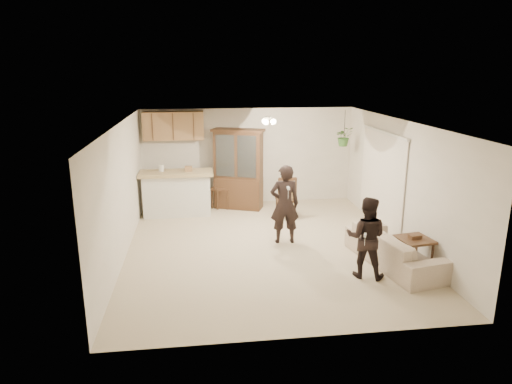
{
  "coord_description": "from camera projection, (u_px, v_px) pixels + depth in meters",
  "views": [
    {
      "loc": [
        -1.3,
        -8.5,
        3.48
      ],
      "look_at": [
        -0.16,
        0.4,
        1.05
      ],
      "focal_mm": 32.0,
      "sensor_mm": 36.0,
      "label": 1
    }
  ],
  "objects": [
    {
      "name": "chair_hutch_left",
      "position": [
        222.0,
        195.0,
        11.79
      ],
      "size": [
        0.66,
        0.66,
        1.13
      ],
      "rotation": [
        0.0,
        0.0,
        -0.39
      ],
      "color": "#3E2216",
      "rests_on": "floor"
    },
    {
      "name": "controller_child",
      "position": [
        365.0,
        235.0,
        7.39
      ],
      "size": [
        0.09,
        0.13,
        0.04
      ],
      "primitive_type": "cube",
      "rotation": [
        0.0,
        0.0,
        2.71
      ],
      "color": "white",
      "rests_on": "child"
    },
    {
      "name": "chair_hutch_right",
      "position": [
        286.0,
        206.0,
        10.92
      ],
      "size": [
        0.48,
        0.48,
        1.05
      ],
      "rotation": [
        0.0,
        0.0,
        3.11
      ],
      "color": "#3E2216",
      "rests_on": "floor"
    },
    {
      "name": "chair_bar",
      "position": [
        225.0,
        194.0,
        11.81
      ],
      "size": [
        0.56,
        0.56,
        1.19
      ],
      "rotation": [
        0.0,
        0.0,
        0.07
      ],
      "color": "#3E2216",
      "rests_on": "floor"
    },
    {
      "name": "floor",
      "position": [
        266.0,
        247.0,
        9.21
      ],
      "size": [
        6.5,
        6.5,
        0.0
      ],
      "primitive_type": "plane",
      "color": "beige",
      "rests_on": "ground"
    },
    {
      "name": "controller_adult",
      "position": [
        288.0,
        188.0,
        8.77
      ],
      "size": [
        0.05,
        0.14,
        0.04
      ],
      "primitive_type": "cube",
      "rotation": [
        0.0,
        0.0,
        3.12
      ],
      "color": "white",
      "rests_on": "adult"
    },
    {
      "name": "breakfast_bar",
      "position": [
        177.0,
        195.0,
        11.1
      ],
      "size": [
        1.6,
        0.55,
        1.0
      ],
      "primitive_type": "cube",
      "color": "silver",
      "rests_on": "floor"
    },
    {
      "name": "bar_top",
      "position": [
        176.0,
        173.0,
        10.96
      ],
      "size": [
        1.75,
        0.7,
        0.08
      ],
      "primitive_type": "cube",
      "color": "tan",
      "rests_on": "breakfast_bar"
    },
    {
      "name": "wall_back",
      "position": [
        248.0,
        156.0,
        11.99
      ],
      "size": [
        5.5,
        0.02,
        2.5
      ],
      "primitive_type": "cube",
      "color": "silver",
      "rests_on": "ground"
    },
    {
      "name": "adult",
      "position": [
        285.0,
        200.0,
        9.23
      ],
      "size": [
        0.67,
        0.45,
        1.8
      ],
      "primitive_type": "imported",
      "rotation": [
        0.0,
        0.0,
        3.12
      ],
      "color": "black",
      "rests_on": "floor"
    },
    {
      "name": "hanging_plant",
      "position": [
        344.0,
        137.0,
        11.31
      ],
      "size": [
        0.43,
        0.37,
        0.48
      ],
      "primitive_type": "imported",
      "color": "#336327",
      "rests_on": "ceiling"
    },
    {
      "name": "vertical_blinds",
      "position": [
        381.0,
        179.0,
        10.12
      ],
      "size": [
        0.06,
        2.3,
        2.1
      ],
      "primitive_type": null,
      "color": "white",
      "rests_on": "wall_right"
    },
    {
      "name": "sofa",
      "position": [
        395.0,
        246.0,
        8.29
      ],
      "size": [
        1.07,
        1.98,
        0.73
      ],
      "primitive_type": "imported",
      "rotation": [
        0.0,
        0.0,
        1.76
      ],
      "color": "beige",
      "rests_on": "floor"
    },
    {
      "name": "ceiling_fixture",
      "position": [
        268.0,
        121.0,
        9.76
      ],
      "size": [
        0.36,
        0.36,
        0.2
      ],
      "primitive_type": null,
      "color": "#FFF1BF",
      "rests_on": "ceiling"
    },
    {
      "name": "child",
      "position": [
        366.0,
        239.0,
        7.74
      ],
      "size": [
        0.81,
        0.74,
        1.35
      ],
      "primitive_type": "imported",
      "rotation": [
        0.0,
        0.0,
        2.71
      ],
      "color": "black",
      "rests_on": "floor"
    },
    {
      "name": "wall_front",
      "position": [
        305.0,
        251.0,
        5.77
      ],
      "size": [
        5.5,
        0.02,
        2.5
      ],
      "primitive_type": "cube",
      "color": "silver",
      "rests_on": "ground"
    },
    {
      "name": "ceiling",
      "position": [
        267.0,
        123.0,
        8.56
      ],
      "size": [
        5.5,
        6.5,
        0.02
      ],
      "primitive_type": "cube",
      "color": "white",
      "rests_on": "wall_back"
    },
    {
      "name": "wall_left",
      "position": [
        122.0,
        192.0,
        8.55
      ],
      "size": [
        0.02,
        6.5,
        2.5
      ],
      "primitive_type": "cube",
      "color": "silver",
      "rests_on": "ground"
    },
    {
      "name": "side_table",
      "position": [
        413.0,
        254.0,
        8.04
      ],
      "size": [
        0.63,
        0.63,
        0.68
      ],
      "rotation": [
        0.0,
        0.0,
        0.16
      ],
      "color": "#3E2216",
      "rests_on": "floor"
    },
    {
      "name": "upper_cabinets",
      "position": [
        173.0,
        126.0,
        11.37
      ],
      "size": [
        1.5,
        0.34,
        0.7
      ],
      "primitive_type": "cube",
      "color": "brown",
      "rests_on": "wall_back"
    },
    {
      "name": "china_hutch",
      "position": [
        238.0,
        170.0,
        11.55
      ],
      "size": [
        1.38,
        0.93,
        2.03
      ],
      "rotation": [
        0.0,
        0.0,
        -0.37
      ],
      "color": "#3E2216",
      "rests_on": "floor"
    },
    {
      "name": "plant_cord",
      "position": [
        345.0,
        123.0,
        11.22
      ],
      "size": [
        0.01,
        0.01,
        0.65
      ],
      "primitive_type": "cylinder",
      "color": "black",
      "rests_on": "ceiling"
    },
    {
      "name": "wall_right",
      "position": [
        401.0,
        183.0,
        9.22
      ],
      "size": [
        0.02,
        6.5,
        2.5
      ],
      "primitive_type": "cube",
      "color": "silver",
      "rests_on": "ground"
    }
  ]
}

